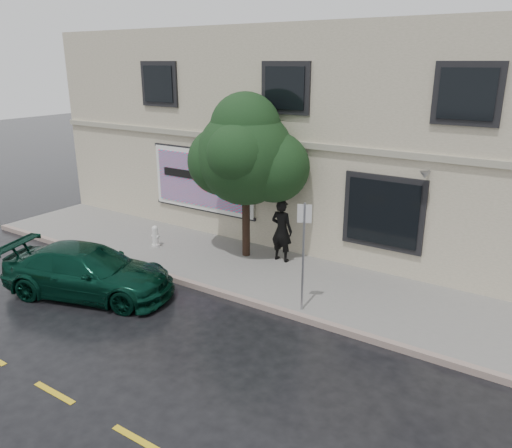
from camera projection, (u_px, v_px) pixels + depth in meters
The scene contains 12 objects.
ground at pixel (179, 317), 12.15m from camera, with size 90.00×90.00×0.00m, color black.
sidewalk at pixel (253, 270), 14.70m from camera, with size 20.00×3.50×0.15m, color gray.
curb at pixel (217, 292), 13.32m from camera, with size 20.00×0.18×0.16m, color gray.
road_marking at pixel (54, 393), 9.37m from camera, with size 19.00×0.12×0.01m, color gold.
building at pixel (340, 131), 18.20m from camera, with size 20.00×8.12×7.00m.
billboard at pixel (202, 180), 17.09m from camera, with size 4.30×0.16×2.20m.
car at pixel (88, 271), 13.14m from camera, with size 2.02×4.57×1.33m, color #072E21.
pedestrian at pixel (282, 230), 14.95m from camera, with size 0.70×0.46×1.92m, color black.
umbrella at pixel (282, 186), 14.53m from camera, with size 1.09×1.09×0.80m, color black.
street_tree at pixel (246, 157), 14.69m from camera, with size 2.89×2.89×4.56m.
fire_hydrant at pixel (155, 236), 16.30m from camera, with size 0.29×0.27×0.71m.
sign_pole at pixel (304, 248), 11.72m from camera, with size 0.32×0.15×2.71m.
Camera 1 is at (7.52, -8.03, 5.93)m, focal length 35.00 mm.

